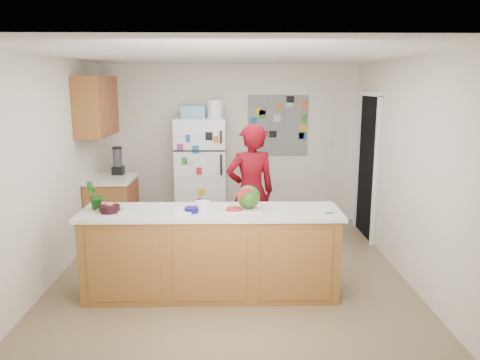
{
  "coord_description": "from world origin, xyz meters",
  "views": [
    {
      "loc": [
        0.02,
        -5.16,
        2.2
      ],
      "look_at": [
        0.11,
        0.2,
        1.09
      ],
      "focal_mm": 35.0,
      "sensor_mm": 36.0,
      "label": 1
    }
  ],
  "objects_px": {
    "refrigerator": "(201,173)",
    "person": "(251,192)",
    "cherry_bowl": "(110,209)",
    "watermelon": "(249,197)"
  },
  "relations": [
    {
      "from": "person",
      "to": "watermelon",
      "type": "xyz_separation_m",
      "value": [
        -0.06,
        -1.01,
        0.19
      ]
    },
    {
      "from": "refrigerator",
      "to": "person",
      "type": "xyz_separation_m",
      "value": [
        0.71,
        -1.33,
        0.01
      ]
    },
    {
      "from": "refrigerator",
      "to": "cherry_bowl",
      "type": "relative_size",
      "value": 8.3
    },
    {
      "from": "person",
      "to": "cherry_bowl",
      "type": "height_order",
      "value": "person"
    },
    {
      "from": "refrigerator",
      "to": "watermelon",
      "type": "height_order",
      "value": "refrigerator"
    },
    {
      "from": "watermelon",
      "to": "cherry_bowl",
      "type": "distance_m",
      "value": 1.42
    },
    {
      "from": "refrigerator",
      "to": "cherry_bowl",
      "type": "bearing_deg",
      "value": -107.63
    },
    {
      "from": "refrigerator",
      "to": "cherry_bowl",
      "type": "distance_m",
      "value": 2.55
    },
    {
      "from": "refrigerator",
      "to": "person",
      "type": "bearing_deg",
      "value": -62.09
    },
    {
      "from": "watermelon",
      "to": "cherry_bowl",
      "type": "bearing_deg",
      "value": -176.38
    }
  ]
}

